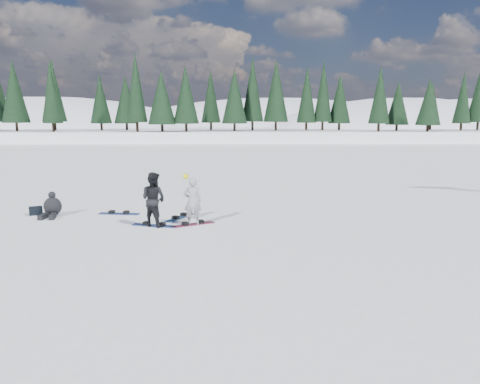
# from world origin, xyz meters

# --- Properties ---
(ground) EXTENTS (420.00, 420.00, 0.00)m
(ground) POSITION_xyz_m (0.00, 0.00, 0.00)
(ground) COLOR white
(ground) RESTS_ON ground
(alpine_backdrop) EXTENTS (412.50, 227.00, 53.20)m
(alpine_backdrop) POSITION_xyz_m (-11.72, 189.16, -13.97)
(alpine_backdrop) COLOR white
(alpine_backdrop) RESTS_ON ground
(snowboarder_woman) EXTENTS (0.61, 0.43, 1.73)m
(snowboarder_woman) POSITION_xyz_m (-1.72, 0.92, 0.81)
(snowboarder_woman) COLOR #96969B
(snowboarder_woman) RESTS_ON ground
(snowboarder_man) EXTENTS (1.09, 1.01, 1.78)m
(snowboarder_man) POSITION_xyz_m (-2.99, 0.79, 0.89)
(snowboarder_man) COLOR black
(snowboarder_man) RESTS_ON ground
(seated_rider) EXTENTS (0.68, 1.08, 0.89)m
(seated_rider) POSITION_xyz_m (-6.90, 2.41, 0.34)
(seated_rider) COLOR black
(seated_rider) RESTS_ON ground
(gear_bag) EXTENTS (0.53, 0.46, 0.30)m
(gear_bag) POSITION_xyz_m (-7.60, 2.67, 0.15)
(gear_bag) COLOR black
(gear_bag) RESTS_ON ground
(snowboard_woman) EXTENTS (1.45, 0.98, 0.03)m
(snowboard_woman) POSITION_xyz_m (-1.72, 0.92, 0.01)
(snowboard_woman) COLOR maroon
(snowboard_woman) RESTS_ON ground
(snowboard_man) EXTENTS (1.52, 0.68, 0.03)m
(snowboard_man) POSITION_xyz_m (-2.99, 0.79, 0.01)
(snowboard_man) COLOR #1B3C98
(snowboard_man) RESTS_ON ground
(snowboard_loose_c) EXTENTS (1.52, 0.47, 0.03)m
(snowboard_loose_c) POSITION_xyz_m (-4.58, 2.72, 0.01)
(snowboard_loose_c) COLOR navy
(snowboard_loose_c) RESTS_ON ground
(snowboard_loose_a) EXTENTS (0.91, 1.47, 0.03)m
(snowboard_loose_a) POSITION_xyz_m (-2.27, 2.00, 0.01)
(snowboard_loose_a) COLOR navy
(snowboard_loose_a) RESTS_ON ground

